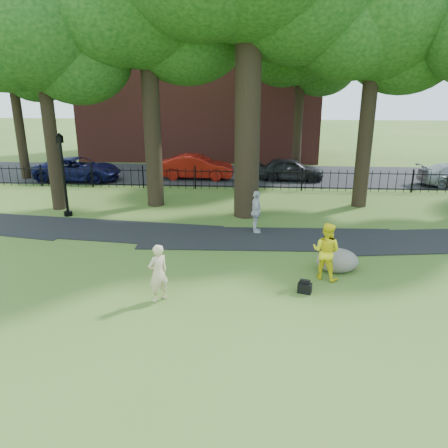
# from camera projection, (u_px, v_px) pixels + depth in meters

# --- Properties ---
(ground) EXTENTS (120.00, 120.00, 0.00)m
(ground) POSITION_uv_depth(u_px,v_px,m) (241.00, 282.00, 13.33)
(ground) COLOR #3A5A1F
(ground) RESTS_ON ground
(footpath) EXTENTS (36.07, 3.85, 0.03)m
(footpath) POSITION_uv_depth(u_px,v_px,m) (270.00, 239.00, 16.96)
(footpath) COLOR black
(footpath) RESTS_ON ground
(street) EXTENTS (80.00, 7.00, 0.02)m
(street) POSITION_uv_depth(u_px,v_px,m) (249.00, 175.00, 28.50)
(street) COLOR black
(street) RESTS_ON ground
(iron_fence) EXTENTS (44.00, 0.04, 1.20)m
(iron_fence) POSITION_uv_depth(u_px,v_px,m) (248.00, 179.00, 24.52)
(iron_fence) COLOR black
(iron_fence) RESTS_ON ground
(brick_building) EXTENTS (18.00, 8.00, 12.00)m
(brick_building) POSITION_uv_depth(u_px,v_px,m) (201.00, 79.00, 34.48)
(brick_building) COLOR brown
(brick_building) RESTS_ON ground
(tree_row) EXTENTS (26.82, 7.96, 12.42)m
(tree_row) POSITION_uv_depth(u_px,v_px,m) (262.00, 25.00, 18.72)
(tree_row) COLOR black
(tree_row) RESTS_ON ground
(woman) EXTENTS (0.71, 0.71, 1.66)m
(woman) POSITION_uv_depth(u_px,v_px,m) (158.00, 273.00, 11.98)
(woman) COLOR beige
(woman) RESTS_ON ground
(man) EXTENTS (1.10, 1.02, 1.80)m
(man) POSITION_uv_depth(u_px,v_px,m) (326.00, 251.00, 13.33)
(man) COLOR yellow
(man) RESTS_ON ground
(pedestrian) EXTENTS (0.48, 1.04, 1.74)m
(pedestrian) POSITION_uv_depth(u_px,v_px,m) (256.00, 212.00, 17.41)
(pedestrian) COLOR silver
(pedestrian) RESTS_ON ground
(boulder) EXTENTS (1.46, 1.18, 0.78)m
(boulder) POSITION_uv_depth(u_px,v_px,m) (337.00, 259.00, 14.06)
(boulder) COLOR #605C50
(boulder) RESTS_ON ground
(lamppost) EXTENTS (0.37, 0.37, 3.74)m
(lamppost) POSITION_uv_depth(u_px,v_px,m) (64.00, 176.00, 19.37)
(lamppost) COLOR black
(lamppost) RESTS_ON ground
(backpack) EXTENTS (0.45, 0.35, 0.29)m
(backpack) POSITION_uv_depth(u_px,v_px,m) (305.00, 288.00, 12.62)
(backpack) COLOR black
(backpack) RESTS_ON ground
(red_bag) EXTENTS (0.37, 0.25, 0.24)m
(red_bag) POSITION_uv_depth(u_px,v_px,m) (350.00, 264.00, 14.38)
(red_bag) COLOR maroon
(red_bag) RESTS_ON ground
(red_sedan) EXTENTS (4.57, 1.73, 1.49)m
(red_sedan) POSITION_uv_depth(u_px,v_px,m) (197.00, 167.00, 27.27)
(red_sedan) COLOR maroon
(red_sedan) RESTS_ON ground
(navy_van) EXTENTS (5.17, 2.45, 1.43)m
(navy_van) POSITION_uv_depth(u_px,v_px,m) (78.00, 169.00, 26.75)
(navy_van) COLOR #0B0E3B
(navy_van) RESTS_ON ground
(grey_car) EXTENTS (4.12, 1.83, 1.38)m
(grey_car) POSITION_uv_depth(u_px,v_px,m) (290.00, 169.00, 26.88)
(grey_car) COLOR black
(grey_car) RESTS_ON ground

